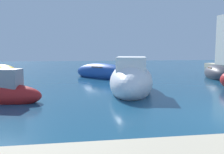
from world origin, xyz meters
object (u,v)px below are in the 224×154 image
moored_boat_3 (102,73)px  moored_boat_6 (217,74)px  moored_boat_0 (3,77)px  moored_boat_4 (131,80)px

moored_boat_3 → moored_boat_6: size_ratio=1.29×
moored_boat_0 → moored_boat_6: 15.26m
moored_boat_3 → moored_boat_6: moored_boat_3 is taller
moored_boat_3 → moored_boat_4: bearing=144.5°
moored_boat_3 → moored_boat_4: moored_boat_4 is taller
moored_boat_0 → moored_boat_6: moored_boat_0 is taller
moored_boat_3 → moored_boat_4: (0.78, -6.46, 0.21)m
moored_boat_0 → moored_boat_4: moored_boat_4 is taller
moored_boat_0 → moored_boat_3: bearing=-96.7°
moored_boat_4 → moored_boat_6: 9.16m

